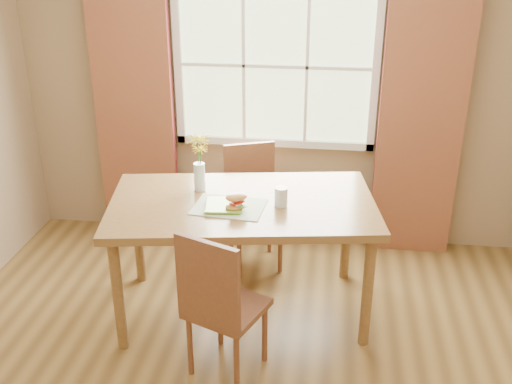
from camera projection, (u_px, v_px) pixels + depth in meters
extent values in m
cube|color=brown|center=(240.00, 381.00, 3.63)|extent=(4.20, 3.80, 0.02)
cube|color=#987E5B|center=(276.00, 84.00, 4.80)|extent=(4.20, 0.02, 2.70)
cube|color=beige|center=(275.00, 66.00, 4.71)|extent=(1.50, 0.02, 1.20)
cube|color=white|center=(274.00, 143.00, 4.94)|extent=(1.62, 0.04, 0.06)
cube|color=white|center=(178.00, 64.00, 4.78)|extent=(0.06, 0.04, 1.32)
cube|color=white|center=(376.00, 70.00, 4.59)|extent=(0.06, 0.04, 1.32)
cube|color=white|center=(275.00, 67.00, 4.69)|extent=(1.50, 0.03, 0.02)
cube|color=maroon|center=(135.00, 113.00, 4.92)|extent=(0.65, 0.08, 2.20)
cube|color=maroon|center=(421.00, 124.00, 4.65)|extent=(0.65, 0.08, 2.20)
cube|color=brown|center=(242.00, 205.00, 3.96)|extent=(1.88, 1.25, 0.05)
cylinder|color=brown|center=(118.00, 295.00, 3.75)|extent=(0.07, 0.07, 0.80)
cylinder|color=brown|center=(367.00, 292.00, 3.79)|extent=(0.07, 0.07, 0.80)
cylinder|color=brown|center=(138.00, 234.00, 4.49)|extent=(0.07, 0.07, 0.80)
cylinder|color=brown|center=(347.00, 232.00, 4.52)|extent=(0.07, 0.07, 0.80)
cube|color=brown|center=(227.00, 308.00, 3.56)|extent=(0.53, 0.53, 0.04)
cube|color=brown|center=(208.00, 283.00, 3.30)|extent=(0.39, 0.19, 0.53)
cylinder|color=brown|center=(190.00, 345.00, 3.60)|extent=(0.04, 0.04, 0.42)
cylinder|color=brown|center=(237.00, 364.00, 3.45)|extent=(0.04, 0.04, 0.42)
cylinder|color=brown|center=(220.00, 317.00, 3.86)|extent=(0.04, 0.04, 0.42)
cylinder|color=brown|center=(265.00, 333.00, 3.71)|extent=(0.04, 0.04, 0.42)
cube|color=brown|center=(255.00, 216.00, 4.68)|extent=(0.52, 0.52, 0.04)
cube|color=brown|center=(250.00, 175.00, 4.73)|extent=(0.39, 0.18, 0.52)
cylinder|color=brown|center=(239.00, 254.00, 4.60)|extent=(0.03, 0.03, 0.41)
cylinder|color=brown|center=(280.00, 249.00, 4.67)|extent=(0.03, 0.03, 0.41)
cylinder|color=brown|center=(231.00, 234.00, 4.89)|extent=(0.03, 0.03, 0.41)
cylinder|color=brown|center=(270.00, 230.00, 4.96)|extent=(0.03, 0.03, 0.41)
cube|color=beige|center=(229.00, 207.00, 3.87)|extent=(0.48, 0.37, 0.01)
cube|color=#81B82E|center=(224.00, 206.00, 3.85)|extent=(0.26, 0.26, 0.01)
ellipsoid|color=gold|center=(236.00, 206.00, 3.80)|extent=(0.17, 0.16, 0.04)
ellipsoid|color=#4C8C2D|center=(242.00, 206.00, 3.77)|extent=(0.08, 0.05, 0.01)
cylinder|color=red|center=(235.00, 202.00, 3.78)|extent=(0.07, 0.07, 0.01)
cylinder|color=red|center=(240.00, 201.00, 3.78)|extent=(0.07, 0.07, 0.01)
ellipsoid|color=gold|center=(236.00, 197.00, 3.77)|extent=(0.17, 0.16, 0.05)
cylinder|color=silver|center=(281.00, 197.00, 3.86)|extent=(0.09, 0.09, 0.13)
cylinder|color=silver|center=(281.00, 198.00, 3.87)|extent=(0.07, 0.07, 0.11)
cylinder|color=silver|center=(200.00, 177.00, 4.08)|extent=(0.08, 0.08, 0.19)
cylinder|color=silver|center=(200.00, 183.00, 4.10)|extent=(0.07, 0.07, 0.10)
cylinder|color=#3D7028|center=(199.00, 165.00, 4.05)|extent=(0.01, 0.01, 0.37)
cylinder|color=#3D7028|center=(201.00, 170.00, 4.05)|extent=(0.01, 0.01, 0.30)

